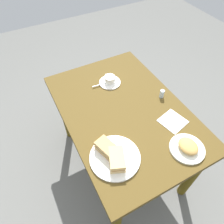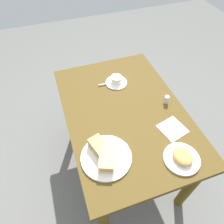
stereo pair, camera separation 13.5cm
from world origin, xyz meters
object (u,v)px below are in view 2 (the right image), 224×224
object	(u,v)px
coffee_saucer	(116,83)
sandwich_plate	(106,157)
dining_table	(124,121)
sandwich_back	(100,148)
side_plate	(182,159)
sandwich_front	(107,159)
napkin	(173,129)
coffee_cup	(116,79)
spoon	(107,83)
salt_shaker	(166,100)

from	to	relation	value
coffee_saucer	sandwich_plate	bearing A→B (deg)	-24.69
dining_table	sandwich_back	xyz separation A→B (m)	(0.24, -0.25, 0.16)
coffee_saucer	side_plate	world-z (taller)	side_plate
sandwich_front	napkin	size ratio (longest dim) A/B	1.03
coffee_cup	spoon	xyz separation A→B (m)	(-0.00, -0.08, -0.03)
coffee_cup	side_plate	xyz separation A→B (m)	(0.73, 0.13, -0.03)
sandwich_front	salt_shaker	xyz separation A→B (m)	(-0.31, 0.53, -0.01)
coffee_saucer	coffee_cup	size ratio (longest dim) A/B	1.55
side_plate	napkin	size ratio (longest dim) A/B	1.37
coffee_cup	sandwich_plate	bearing A→B (deg)	-24.62
sandwich_plate	sandwich_front	xyz separation A→B (m)	(0.03, -0.01, 0.04)
spoon	side_plate	world-z (taller)	spoon
sandwich_plate	salt_shaker	bearing A→B (deg)	117.51
dining_table	sandwich_plate	bearing A→B (deg)	-37.53
coffee_cup	salt_shaker	world-z (taller)	coffee_cup
sandwich_plate	spoon	world-z (taller)	spoon
sandwich_back	napkin	world-z (taller)	sandwich_back
spoon	salt_shaker	distance (m)	0.46
sandwich_front	coffee_cup	bearing A→B (deg)	156.08
napkin	salt_shaker	size ratio (longest dim) A/B	2.47
dining_table	spoon	bearing A→B (deg)	-172.97
sandwich_front	salt_shaker	bearing A→B (deg)	119.90
coffee_cup	spoon	bearing A→B (deg)	-93.24
sandwich_front	sandwich_back	bearing A→B (deg)	-169.09
napkin	salt_shaker	bearing A→B (deg)	162.59
coffee_saucer	coffee_cup	world-z (taller)	coffee_cup
dining_table	sandwich_front	world-z (taller)	sandwich_front
dining_table	coffee_cup	distance (m)	0.33
salt_shaker	dining_table	bearing A→B (deg)	-93.89
spoon	coffee_cup	bearing A→B (deg)	86.76
napkin	dining_table	bearing A→B (deg)	-135.70
coffee_saucer	salt_shaker	xyz separation A→B (m)	(0.30, 0.26, 0.03)
coffee_saucer	salt_shaker	world-z (taller)	salt_shaker
napkin	coffee_cup	bearing A→B (deg)	-159.80
salt_shaker	sandwich_plate	bearing A→B (deg)	-62.49
spoon	sandwich_front	bearing A→B (deg)	-17.67
coffee_cup	coffee_saucer	bearing A→B (deg)	6.14
dining_table	coffee_cup	world-z (taller)	coffee_cup
side_plate	napkin	world-z (taller)	side_plate
dining_table	sandwich_plate	world-z (taller)	sandwich_plate
sandwich_back	napkin	xyz separation A→B (m)	(-0.01, 0.48, -0.04)
sandwich_front	sandwich_back	distance (m)	0.08
spoon	salt_shaker	world-z (taller)	salt_shaker
spoon	side_plate	distance (m)	0.76
dining_table	coffee_cup	xyz separation A→B (m)	(-0.29, 0.04, 0.16)
sandwich_front	coffee_cup	world-z (taller)	sandwich_front
dining_table	spoon	xyz separation A→B (m)	(-0.29, -0.04, 0.13)
dining_table	sandwich_plate	xyz separation A→B (m)	(0.29, -0.23, 0.13)
sandwich_plate	coffee_cup	xyz separation A→B (m)	(-0.58, 0.27, 0.03)
sandwich_back	side_plate	world-z (taller)	sandwich_back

